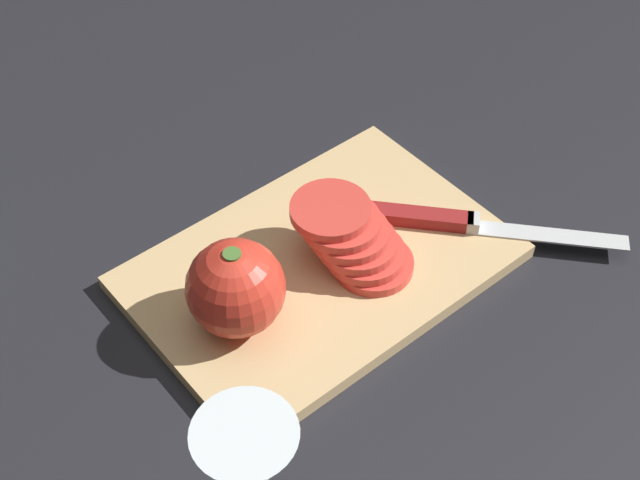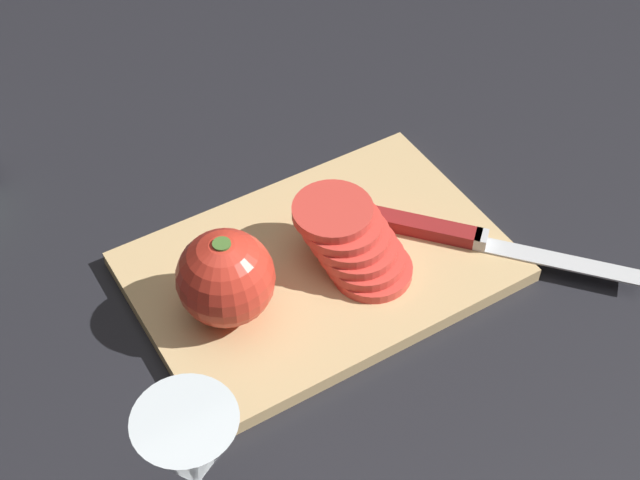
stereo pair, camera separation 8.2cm
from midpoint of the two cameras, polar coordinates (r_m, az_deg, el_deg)
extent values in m
plane|color=black|center=(0.84, -0.57, -3.44)|extent=(3.00, 3.00, 0.00)
cube|color=tan|center=(0.85, 2.77, -1.88)|extent=(0.35, 0.23, 0.02)
cone|color=silver|center=(0.62, -4.37, -13.72)|extent=(0.07, 0.07, 0.09)
cone|color=#DBCC84|center=(0.64, -4.25, -14.74)|extent=(0.03, 0.03, 0.04)
sphere|color=red|center=(0.78, -3.05, -2.62)|extent=(0.09, 0.09, 0.09)
cylinder|color=#47702D|center=(0.74, -3.17, -0.57)|extent=(0.02, 0.02, 0.01)
cube|color=silver|center=(0.89, 17.63, -1.42)|extent=(0.12, 0.13, 0.00)
cube|color=silver|center=(0.88, 12.92, -0.12)|extent=(0.02, 0.02, 0.01)
cube|color=maroon|center=(0.88, 9.40, 0.64)|extent=(0.09, 0.09, 0.01)
cylinder|color=#D63D33|center=(0.84, 6.18, -2.05)|extent=(0.08, 0.08, 0.01)
cylinder|color=#D63D33|center=(0.83, 5.71, -1.33)|extent=(0.08, 0.08, 0.01)
cylinder|color=#D63D33|center=(0.83, 5.23, -0.61)|extent=(0.08, 0.08, 0.01)
cylinder|color=#D63D33|center=(0.82, 4.75, 0.12)|extent=(0.08, 0.08, 0.01)
cylinder|color=#D63D33|center=(0.82, 4.27, 0.86)|extent=(0.08, 0.08, 0.01)
cylinder|color=#D63D33|center=(0.82, 3.78, 1.61)|extent=(0.08, 0.08, 0.01)
camera|label=1|loc=(0.04, -87.13, 3.07)|focal=50.00mm
camera|label=2|loc=(0.04, 92.87, -3.07)|focal=50.00mm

